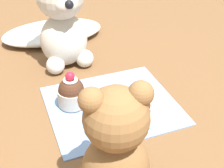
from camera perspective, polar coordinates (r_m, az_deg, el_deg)
The scene contains 8 objects.
ground_plane at distance 0.66m, azimuth 0.00°, elevation -4.00°, with size 4.00×4.00×0.00m, color brown.
knitted_placemat at distance 0.66m, azimuth 0.00°, elevation -3.80°, with size 0.26×0.23×0.01m, color #7A9ED1.
tulle_cloth at distance 0.94m, azimuth -10.78°, elevation 9.32°, with size 0.29×0.16×0.04m, color white.
teddy_bear_cream at distance 0.76m, azimuth -9.03°, elevation 11.39°, with size 0.13×0.13×0.24m.
teddy_bear_tan at distance 0.44m, azimuth 0.65°, elevation -11.28°, with size 0.11×0.11×0.20m.
cupcake_near_cream_bear at distance 0.65m, azimuth -7.42°, elevation -1.58°, with size 0.06×0.06×0.08m.
saucer_plate at distance 0.62m, azimuth 4.57°, elevation -6.24°, with size 0.07×0.07×0.01m, color white.
cupcake_near_tan_bear at distance 0.60m, azimuth 4.69°, elevation -4.24°, with size 0.05×0.05×0.07m.
Camera 1 is at (-0.18, -0.49, 0.41)m, focal length 50.00 mm.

